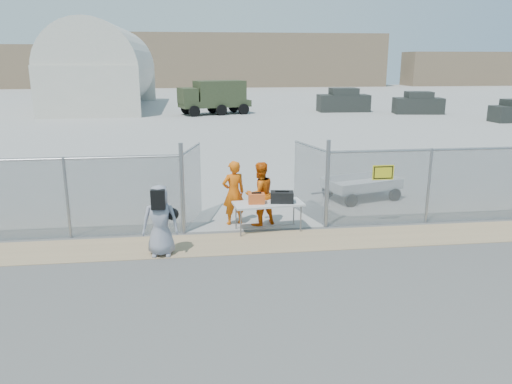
{
  "coord_description": "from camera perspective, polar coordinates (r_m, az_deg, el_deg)",
  "views": [
    {
      "loc": [
        -1.68,
        -11.12,
        4.61
      ],
      "look_at": [
        0.0,
        2.0,
        1.1
      ],
      "focal_mm": 35.0,
      "sensor_mm": 36.0,
      "label": 1
    }
  ],
  "objects": [
    {
      "name": "black_duffel",
      "position": [
        13.72,
        2.99,
        -0.58
      ],
      "size": [
        0.67,
        0.46,
        0.3
      ],
      "primitive_type": "cube",
      "rotation": [
        0.0,
        0.0,
        -0.15
      ],
      "color": "black",
      "rests_on": "folding_table"
    },
    {
      "name": "parked_vehicle_mid",
      "position": [
        46.62,
        18.05,
        9.65
      ],
      "size": [
        4.39,
        2.48,
        1.88
      ],
      "primitive_type": null,
      "rotation": [
        0.0,
        0.0,
        -0.15
      ],
      "color": "#282C28",
      "rests_on": "ground"
    },
    {
      "name": "folding_table",
      "position": [
        13.83,
        1.39,
        -2.84
      ],
      "size": [
        1.98,
        1.0,
        0.81
      ],
      "primitive_type": null,
      "rotation": [
        0.0,
        0.0,
        0.11
      ],
      "color": "silver",
      "rests_on": "ground"
    },
    {
      "name": "security_worker_right",
      "position": [
        14.18,
        0.43,
        -0.21
      ],
      "size": [
        1.1,
        1.0,
        1.84
      ],
      "primitive_type": "imported",
      "rotation": [
        0.0,
        0.0,
        3.55
      ],
      "color": "#E45F0B",
      "rests_on": "ground"
    },
    {
      "name": "military_truck",
      "position": [
        44.01,
        -4.75,
        10.69
      ],
      "size": [
        6.41,
        3.87,
        2.87
      ],
      "primitive_type": null,
      "rotation": [
        0.0,
        0.0,
        0.29
      ],
      "color": "#343E24",
      "rests_on": "ground"
    },
    {
      "name": "orange_bag",
      "position": [
        13.61,
        0.05,
        -0.74
      ],
      "size": [
        0.46,
        0.33,
        0.28
      ],
      "primitive_type": "cube",
      "rotation": [
        0.0,
        0.0,
        -0.08
      ],
      "color": "#DE5B24",
      "rests_on": "folding_table"
    },
    {
      "name": "utility_trailer",
      "position": [
        17.38,
        11.92,
        0.48
      ],
      "size": [
        3.54,
        2.5,
        0.78
      ],
      "primitive_type": null,
      "rotation": [
        0.0,
        0.0,
        0.29
      ],
      "color": "silver",
      "rests_on": "ground"
    },
    {
      "name": "dirt_strip",
      "position": [
        13.07,
        0.56,
        -5.76
      ],
      "size": [
        44.0,
        1.6,
        0.01
      ],
      "primitive_type": "cube",
      "color": "tan",
      "rests_on": "ground"
    },
    {
      "name": "tarmac_inside",
      "position": [
        53.34,
        -5.55,
        9.86
      ],
      "size": [
        160.0,
        80.0,
        0.01
      ],
      "primitive_type": "cube",
      "color": "#9B9A96",
      "rests_on": "ground"
    },
    {
      "name": "ground",
      "position": [
        12.15,
        1.21,
        -7.44
      ],
      "size": [
        160.0,
        160.0,
        0.0
      ],
      "primitive_type": "plane",
      "color": "#454545"
    },
    {
      "name": "chain_link_fence",
      "position": [
        13.68,
        0.0,
        0.0
      ],
      "size": [
        40.0,
        0.2,
        2.2
      ],
      "primitive_type": null,
      "color": "gray",
      "rests_on": "ground"
    },
    {
      "name": "parked_vehicle_near",
      "position": [
        47.0,
        9.95,
        10.3
      ],
      "size": [
        4.67,
        2.25,
        2.08
      ],
      "primitive_type": null,
      "rotation": [
        0.0,
        0.0,
        -0.04
      ],
      "color": "#282C28",
      "rests_on": "ground"
    },
    {
      "name": "security_worker_left",
      "position": [
        14.24,
        -2.58,
        -0.11
      ],
      "size": [
        0.78,
        0.62,
        1.87
      ],
      "primitive_type": "imported",
      "rotation": [
        0.0,
        0.0,
        3.42
      ],
      "color": "#E45F0B",
      "rests_on": "ground"
    },
    {
      "name": "distant_hills",
      "position": [
        89.37,
        -3.12,
        14.79
      ],
      "size": [
        140.0,
        6.0,
        9.0
      ],
      "primitive_type": null,
      "color": "#7F684F",
      "rests_on": "ground"
    },
    {
      "name": "visitor",
      "position": [
        12.19,
        -10.9,
        -3.24
      ],
      "size": [
        0.88,
        0.6,
        1.76
      ],
      "primitive_type": "imported",
      "rotation": [
        0.0,
        0.0,
        -0.04
      ],
      "color": "gray",
      "rests_on": "ground"
    },
    {
      "name": "quonset_hangar",
      "position": [
        51.79,
        -17.04,
        13.58
      ],
      "size": [
        9.0,
        18.0,
        8.0
      ],
      "primitive_type": null,
      "color": "beige",
      "rests_on": "ground"
    }
  ]
}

